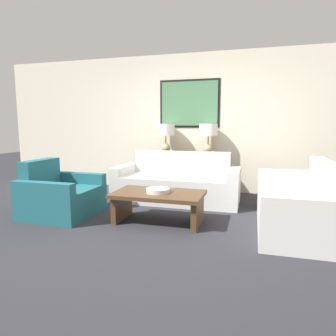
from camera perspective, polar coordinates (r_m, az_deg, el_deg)
ground_plane at (r=3.84m, az=-3.77°, el=-11.35°), size 20.00×20.00×0.00m
back_wall at (r=5.98m, az=4.16°, el=8.56°), size 8.15×0.12×2.65m
console_table at (r=5.79m, az=3.51°, el=-1.03°), size 1.28×0.39×0.73m
table_lamp_left at (r=5.82m, az=-0.42°, el=6.58°), size 0.34×0.34×0.59m
table_lamp_right at (r=5.64m, az=7.69°, el=6.47°), size 0.34×0.34×0.59m
couch_by_back_wall at (r=5.13m, az=1.78°, el=-3.14°), size 2.08×0.91×0.82m
couch_by_side at (r=4.20m, az=23.70°, el=-6.32°), size 0.91×2.08×0.82m
coffee_table at (r=3.97m, az=-1.84°, el=-6.17°), size 1.18×0.69×0.41m
decorative_bowl at (r=3.93m, az=-1.90°, el=-4.30°), size 0.31×0.31×0.06m
armchair_near_back_wall at (r=4.59m, az=-19.83°, el=-5.12°), size 0.90×0.96×0.79m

